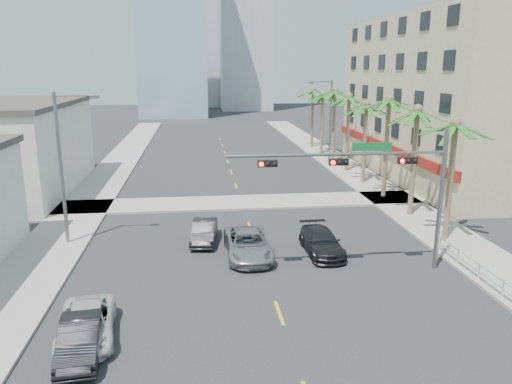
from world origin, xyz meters
TOP-DOWN VIEW (x-y plane):
  - ground at (0.00, 0.00)m, footprint 260.00×260.00m
  - sidewalk_right at (12.00, 20.00)m, footprint 4.00×120.00m
  - sidewalk_left at (-12.00, 20.00)m, footprint 4.00×120.00m
  - sidewalk_cross at (0.00, 22.00)m, footprint 80.00×4.00m
  - building_right at (21.99, 30.00)m, footprint 15.25×28.00m
  - building_left_far at (-19.50, 28.00)m, footprint 11.00×18.00m
  - tower_far_center at (-3.00, 125.00)m, footprint 16.00×16.00m
  - traffic_signal_mast at (5.78, 7.95)m, footprint 11.12×0.54m
  - palm_tree_0 at (11.60, 12.00)m, footprint 4.80×4.80m
  - palm_tree_1 at (11.60, 17.20)m, footprint 4.80×4.80m
  - palm_tree_2 at (11.60, 22.40)m, footprint 4.80×4.80m
  - palm_tree_3 at (11.60, 27.60)m, footprint 4.80×4.80m
  - palm_tree_4 at (11.60, 32.80)m, footprint 4.80×4.80m
  - palm_tree_5 at (11.60, 38.00)m, footprint 4.80×4.80m
  - palm_tree_6 at (11.60, 43.20)m, footprint 4.80×4.80m
  - palm_tree_7 at (11.60, 48.40)m, footprint 4.80×4.80m
  - streetlight_left at (-11.00, 14.00)m, footprint 2.55×0.25m
  - streetlight_right at (11.00, 38.00)m, footprint 2.55×0.25m
  - guardrail at (10.30, 6.00)m, footprint 0.08×8.08m
  - car_parked_mid at (-7.80, 1.65)m, footprint 1.84×4.21m
  - car_parked_far at (-7.80, 2.76)m, footprint 2.59×4.73m
  - car_lane_left at (-3.06, 13.47)m, footprint 1.80×4.11m
  - car_lane_center at (-0.67, 10.74)m, footprint 2.52×5.29m
  - car_lane_right at (3.54, 10.77)m, footprint 1.99×4.69m

SIDE VIEW (x-z plane):
  - ground at x=0.00m, z-range 0.00..0.00m
  - sidewalk_right at x=12.00m, z-range 0.00..0.15m
  - sidewalk_left at x=-12.00m, z-range 0.00..0.15m
  - sidewalk_cross at x=0.00m, z-range 0.00..0.15m
  - car_parked_far at x=-7.80m, z-range 0.00..1.25m
  - car_lane_left at x=-3.06m, z-range 0.00..1.31m
  - guardrail at x=10.30m, z-range 0.17..1.17m
  - car_parked_mid at x=-7.80m, z-range 0.00..1.34m
  - car_lane_right at x=3.54m, z-range 0.00..1.35m
  - car_lane_center at x=-0.67m, z-range 0.00..1.46m
  - building_left_far at x=-19.50m, z-range 0.00..7.20m
  - streetlight_left at x=-11.00m, z-range 0.56..9.56m
  - streetlight_right at x=11.00m, z-range 0.56..9.56m
  - traffic_signal_mast at x=5.78m, z-range 1.46..8.66m
  - palm_tree_0 at x=11.60m, z-range 3.18..10.98m
  - palm_tree_3 at x=11.60m, z-range 3.18..10.98m
  - palm_tree_6 at x=11.60m, z-range 3.18..10.98m
  - palm_tree_1 at x=11.60m, z-range 3.35..11.51m
  - palm_tree_4 at x=11.60m, z-range 3.35..11.51m
  - palm_tree_7 at x=11.60m, z-range 3.35..11.51m
  - building_right at x=21.99m, z-range 0.00..15.00m
  - palm_tree_2 at x=11.60m, z-range 3.52..12.04m
  - palm_tree_5 at x=11.60m, z-range 3.52..12.04m
  - tower_far_center at x=-3.00m, z-range 0.00..42.00m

